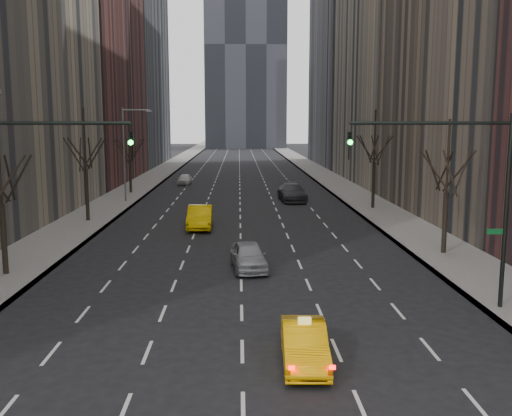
{
  "coord_description": "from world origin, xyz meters",
  "views": [
    {
      "loc": [
        -0.08,
        -10.61,
        7.78
      ],
      "look_at": [
        0.76,
        17.78,
        3.5
      ],
      "focal_mm": 40.0,
      "sensor_mm": 36.0,
      "label": 1
    }
  ],
  "objects": [
    {
      "name": "bld_left_far",
      "position": [
        -21.5,
        66.0,
        22.0
      ],
      "size": [
        14.0,
        28.0,
        44.0
      ],
      "primitive_type": "cube",
      "color": "brown",
      "rests_on": "ground"
    },
    {
      "name": "sidewalk_right",
      "position": [
        12.25,
        70.0,
        0.07
      ],
      "size": [
        4.5,
        320.0,
        0.15
      ],
      "primitive_type": "cube",
      "color": "slate",
      "rests_on": "ground"
    },
    {
      "name": "far_suv_grey",
      "position": [
        5.19,
        45.6,
        0.86
      ],
      "size": [
        2.81,
        6.1,
        1.73
      ],
      "primitive_type": "imported",
      "rotation": [
        0.0,
        0.0,
        0.07
      ],
      "color": "#303035",
      "rests_on": "ground"
    },
    {
      "name": "tree_rw_b",
      "position": [
        12.0,
        22.0,
        3.72
      ],
      "size": [
        3.36,
        3.5,
        7.82
      ],
      "color": "black",
      "rests_on": "ground"
    },
    {
      "name": "sidewalk_left",
      "position": [
        -12.25,
        70.0,
        0.07
      ],
      "size": [
        4.5,
        320.0,
        0.15
      ],
      "primitive_type": "cube",
      "color": "slate",
      "rests_on": "ground"
    },
    {
      "name": "traffic_mast_left",
      "position": [
        -9.11,
        12.0,
        5.49
      ],
      "size": [
        6.69,
        0.39,
        8.0
      ],
      "color": "black",
      "rests_on": "ground"
    },
    {
      "name": "taxi_sedan",
      "position": [
        2.01,
        6.97,
        0.66
      ],
      "size": [
        1.55,
        4.08,
        1.33
      ],
      "primitive_type": "imported",
      "rotation": [
        0.0,
        0.0,
        -0.04
      ],
      "color": "#FFAE05",
      "rests_on": "ground"
    },
    {
      "name": "tree_lw_c",
      "position": [
        -12.0,
        34.0,
        4.04
      ],
      "size": [
        3.36,
        3.5,
        8.74
      ],
      "color": "black",
      "rests_on": "ground"
    },
    {
      "name": "tree_lw_b",
      "position": [
        -12.0,
        18.0,
        3.72
      ],
      "size": [
        3.36,
        3.5,
        7.82
      ],
      "color": "black",
      "rests_on": "ground"
    },
    {
      "name": "traffic_mast_right",
      "position": [
        9.11,
        12.0,
        5.49
      ],
      "size": [
        6.69,
        0.39,
        8.0
      ],
      "color": "black",
      "rests_on": "ground"
    },
    {
      "name": "tree_rw_c",
      "position": [
        12.0,
        40.0,
        4.04
      ],
      "size": [
        3.36,
        3.5,
        8.74
      ],
      "color": "black",
      "rests_on": "ground"
    },
    {
      "name": "far_car_white",
      "position": [
        -6.95,
        61.23,
        0.67
      ],
      "size": [
        1.72,
        3.99,
        1.34
      ],
      "primitive_type": "imported",
      "rotation": [
        0.0,
        0.0,
        -0.03
      ],
      "color": "silver",
      "rests_on": "ground"
    },
    {
      "name": "streetlight_far",
      "position": [
        -10.84,
        45.0,
        5.62
      ],
      "size": [
        2.83,
        0.22,
        9.0
      ],
      "color": "slate",
      "rests_on": "ground"
    },
    {
      "name": "far_taxi",
      "position": [
        -2.99,
        31.1,
        0.83
      ],
      "size": [
        1.85,
        5.07,
        1.66
      ],
      "primitive_type": "imported",
      "rotation": [
        0.0,
        0.0,
        0.02
      ],
      "color": "#EBBB04",
      "rests_on": "ground"
    },
    {
      "name": "tree_lw_d",
      "position": [
        -12.0,
        52.0,
        3.56
      ],
      "size": [
        3.36,
        3.5,
        7.36
      ],
      "color": "black",
      "rests_on": "ground"
    },
    {
      "name": "bld_right_deep",
      "position": [
        21.5,
        95.0,
        29.0
      ],
      "size": [
        14.0,
        30.0,
        58.0
      ],
      "primitive_type": "cube",
      "color": "#5C5C61",
      "rests_on": "ground"
    },
    {
      "name": "silver_sedan_ahead",
      "position": [
        0.41,
        19.02,
        0.73
      ],
      "size": [
        2.21,
        4.46,
        1.46
      ],
      "primitive_type": "imported",
      "rotation": [
        0.0,
        0.0,
        0.12
      ],
      "color": "#919398",
      "rests_on": "ground"
    }
  ]
}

